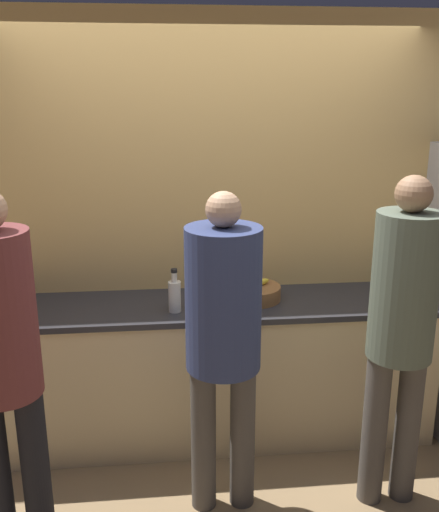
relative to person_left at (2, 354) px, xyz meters
name	(u,v)px	position (x,y,z in m)	size (l,w,h in m)	color
ground_plane	(222,464)	(1.02, 0.54, -1.04)	(14.00, 14.00, 0.00)	#8C704C
wall_back	(211,226)	(1.02, 1.18, 0.26)	(5.20, 0.06, 2.60)	#E0B266
counter	(216,368)	(1.02, 0.89, -0.59)	(2.69, 0.62, 0.90)	beige
person_left	(2,354)	(0.00, 0.00, 0.00)	(0.33, 0.33, 1.76)	black
person_center	(223,327)	(0.99, 0.22, -0.01)	(0.37, 0.37, 1.70)	#4C4742
person_right	(401,321)	(1.88, 0.17, 0.00)	(0.33, 0.33, 1.76)	#4C4742
fruit_bowl	(253,292)	(1.25, 0.90, -0.09)	(0.34, 0.34, 0.13)	brown
utensil_crock	(15,295)	(-0.17, 0.94, -0.07)	(0.09, 0.09, 0.30)	#3D424C
bottle_clear	(175,295)	(0.77, 0.76, -0.04)	(0.07, 0.07, 0.26)	silver
cup_black	(229,306)	(1.08, 0.69, -0.09)	(0.07, 0.07, 0.09)	#28282D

